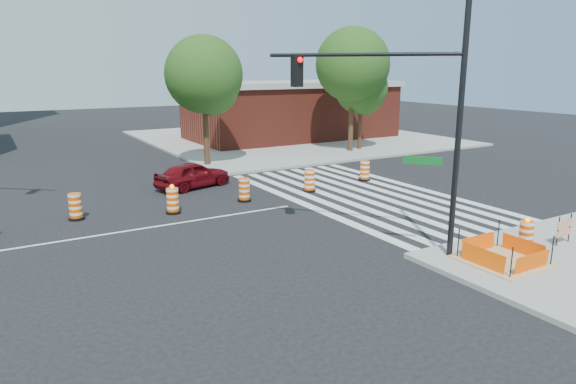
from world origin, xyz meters
TOP-DOWN VIEW (x-y plane):
  - ground at (0.00, 0.00)m, footprint 120.00×120.00m
  - sidewalk_ne at (18.00, 18.00)m, footprint 22.00×22.00m
  - crosswalk_east at (10.95, 0.00)m, footprint 6.75×13.50m
  - lane_centerline at (0.00, 0.00)m, footprint 14.00×0.12m
  - excavation_pit at (9.00, -9.00)m, footprint 2.20×2.20m
  - brick_storefront at (18.00, 18.00)m, footprint 16.50×8.50m
  - red_coupe at (4.82, 5.31)m, footprint 4.03×2.49m
  - signal_pole_se at (7.03, -6.62)m, footprint 3.89×4.40m
  - pit_drum at (10.45, -8.68)m, footprint 0.54×0.54m
  - barricade at (12.00, -8.94)m, footprint 0.81×0.09m
  - tree_north_c at (7.52, 10.12)m, footprint 4.41×4.41m
  - tree_north_d at (17.87, 9.90)m, footprint 4.89×4.89m
  - tree_north_e at (18.93, 10.25)m, footprint 3.62×3.62m
  - median_drum_3 at (-0.94, 2.44)m, footprint 0.60×0.60m
  - median_drum_4 at (2.53, 1.40)m, footprint 0.60×0.60m
  - median_drum_5 at (5.82, 1.68)m, footprint 0.60×0.60m
  - median_drum_6 at (9.23, 1.73)m, footprint 0.60×0.60m
  - median_drum_7 at (13.00, 2.33)m, footprint 0.60×0.60m

SIDE VIEW (x-z plane):
  - ground at x=0.00m, z-range 0.00..0.00m
  - lane_centerline at x=0.00m, z-range 0.00..0.01m
  - crosswalk_east at x=10.95m, z-range 0.00..0.01m
  - sidewalk_ne at x=18.00m, z-range 0.00..0.15m
  - excavation_pit at x=9.00m, z-range -0.23..0.67m
  - median_drum_3 at x=-0.94m, z-range -0.03..0.99m
  - median_drum_5 at x=5.82m, z-range -0.03..0.99m
  - median_drum_6 at x=9.23m, z-range -0.03..0.99m
  - median_drum_7 at x=13.00m, z-range -0.03..0.99m
  - median_drum_4 at x=2.53m, z-range -0.10..1.08m
  - pit_drum at x=10.45m, z-range 0.06..1.12m
  - red_coupe at x=4.82m, z-range 0.00..1.28m
  - barricade at x=12.00m, z-range 0.20..1.15m
  - brick_storefront at x=18.00m, z-range 0.02..4.62m
  - tree_north_e at x=18.93m, z-range 1.06..7.22m
  - signal_pole_se at x=7.03m, z-range 0.87..8.46m
  - tree_north_c at x=7.52m, z-range 1.28..8.78m
  - tree_north_d at x=17.87m, z-range 1.43..9.75m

